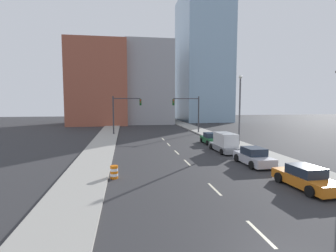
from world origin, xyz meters
The scene contains 19 objects.
sidewalk_left centered at (-8.55, 45.03, 0.08)m, with size 3.40×90.06×0.17m.
sidewalk_right centered at (8.55, 45.03, 0.08)m, with size 3.40×90.06×0.17m.
lane_stripe_at_2m centered at (0.00, 2.00, 0.00)m, with size 0.16×2.40×0.01m, color beige.
lane_stripe_at_8m centered at (0.00, 7.76, 0.00)m, with size 0.16×2.40×0.01m, color beige.
lane_stripe_at_15m centered at (0.00, 15.24, 0.00)m, with size 0.16×2.40×0.01m, color beige.
lane_stripe_at_20m centered at (0.00, 20.24, 0.00)m, with size 0.16×2.40×0.01m, color beige.
lane_stripe_at_26m centered at (0.00, 25.74, 0.00)m, with size 0.16×2.40×0.01m, color beige.
lane_stripe_at_31m centered at (0.00, 30.76, 0.00)m, with size 0.16×2.40×0.01m, color beige.
building_brick_left centered at (-12.01, 61.40, 10.11)m, with size 14.00×16.00×20.23m.
building_office_center centered at (0.54, 65.40, 10.42)m, with size 12.00×20.00×20.84m.
building_glass_right centered at (17.53, 69.40, 18.53)m, with size 13.00×20.00×37.06m.
traffic_signal_left centered at (-6.20, 37.38, 4.29)m, with size 4.88×0.35×6.58m.
traffic_signal_right centered at (6.01, 37.38, 4.29)m, with size 4.88×0.35×6.58m.
traffic_barrel centered at (-6.43, 11.19, 0.47)m, with size 0.56×0.56×0.95m.
street_lamp centered at (8.78, 23.50, 5.13)m, with size 0.44×0.44×8.91m.
sedan_orange centered at (5.82, 6.96, 0.68)m, with size 2.23×4.79×1.47m.
sedan_silver centered at (5.61, 13.47, 0.71)m, with size 2.16×4.65×1.55m.
box_truck_gray centered at (5.41, 19.72, 1.00)m, with size 2.25×5.38×2.13m.
sedan_green centered at (5.72, 25.57, 0.66)m, with size 2.07×4.26×1.45m.
Camera 1 is at (-5.57, -7.84, 5.53)m, focal length 28.00 mm.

